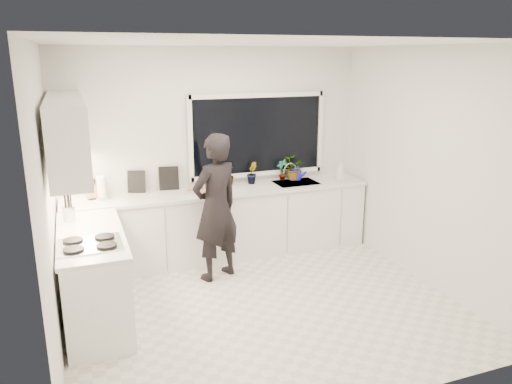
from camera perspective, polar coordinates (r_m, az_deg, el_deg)
name	(u,v)px	position (r m, az deg, el deg)	size (l,w,h in m)	color
floor	(263,306)	(5.48, 0.76, -12.90)	(4.00, 3.50, 0.02)	beige
wall_back	(214,152)	(6.62, -4.77, 4.54)	(4.00, 0.02, 2.70)	white
wall_left	(47,204)	(4.67, -22.82, -1.24)	(0.02, 3.50, 2.70)	white
wall_right	(427,168)	(6.00, 19.01, 2.62)	(0.02, 3.50, 2.70)	white
ceiling	(264,42)	(4.83, 0.88, 16.82)	(4.00, 3.50, 0.02)	white
window	(258,135)	(6.74, 0.21, 6.51)	(1.80, 0.02, 1.00)	black
base_cabinets_back	(222,225)	(6.56, -3.85, -3.76)	(3.92, 0.58, 0.88)	white
base_cabinets_left	(94,278)	(5.30, -17.99, -9.34)	(0.58, 1.60, 0.88)	white
countertop_back	(222,191)	(6.42, -3.90, 0.09)	(3.94, 0.62, 0.04)	silver
countertop_left	(90,235)	(5.13, -18.41, -4.66)	(0.62, 1.60, 0.04)	silver
upper_cabinets	(67,133)	(5.25, -20.79, 6.29)	(0.34, 2.10, 0.70)	white
sink	(296,186)	(6.80, 4.58, 0.69)	(0.58, 0.42, 0.14)	silver
faucet	(290,171)	(6.94, 3.91, 2.36)	(0.03, 0.03, 0.22)	silver
stovetop	(90,244)	(4.79, -18.48, -5.65)	(0.56, 0.48, 0.03)	black
person	(216,208)	(5.83, -4.61, -1.79)	(0.64, 0.42, 1.75)	black
pizza_tray	(203,191)	(6.32, -6.10, 0.13)	(0.42, 0.31, 0.03)	#B2B2B7
pizza	(203,190)	(6.32, -6.10, 0.28)	(0.39, 0.28, 0.01)	#B21917
watering_can	(296,175)	(6.94, 4.62, 1.98)	(0.14, 0.14, 0.13)	#141ABF
paper_towel_roll	(102,188)	(6.24, -17.21, 0.41)	(0.11, 0.11, 0.26)	white
knife_block	(92,190)	(6.28, -18.22, 0.23)	(0.13, 0.10, 0.22)	olive
utensil_crock	(69,214)	(5.53, -20.59, -2.33)	(0.13, 0.13, 0.16)	#B5B6BA
picture_frame_large	(137,182)	(6.41, -13.49, 1.16)	(0.22, 0.02, 0.28)	black
picture_frame_small	(169,178)	(6.47, -9.93, 1.57)	(0.25, 0.02, 0.30)	black
herb_plants	(272,170)	(6.78, 1.86, 2.49)	(1.25, 0.36, 0.32)	#26662D
soap_bottles	(340,171)	(6.90, 9.63, 2.33)	(0.16, 0.16, 0.30)	#D8BF66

